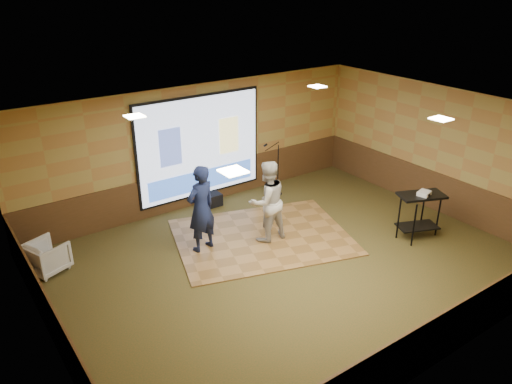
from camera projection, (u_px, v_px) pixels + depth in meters
ground at (287, 263)px, 10.05m from camera, size 9.00×9.00×0.00m
room_shell at (290, 165)px, 9.19m from camera, size 9.04×7.04×3.02m
wainscot_back at (201, 185)px, 12.45m from camera, size 9.00×0.04×0.95m
wainscot_front at (437, 339)px, 7.25m from camera, size 9.00×0.04×0.95m
wainscot_left at (55, 327)px, 7.50m from camera, size 0.04×7.00×0.95m
wainscot_right at (431, 190)px, 12.21m from camera, size 0.04×7.00×0.95m
projector_screen at (200, 148)px, 12.01m from camera, size 3.32×0.06×2.52m
downlight_nw at (135, 116)px, 9.03m from camera, size 0.32×0.32×0.02m
downlight_ne at (317, 86)px, 11.34m from camera, size 0.32×0.32×0.02m
downlight_sw at (233, 171)px, 6.56m from camera, size 0.32×0.32×0.02m
downlight_se at (441, 119)px, 8.87m from camera, size 0.32×0.32×0.02m
dance_floor at (262, 237)px, 10.99m from camera, size 4.38×3.79×0.03m
player_left at (201, 209)px, 10.13m from camera, size 0.75×0.57×1.86m
player_right at (267, 201)px, 10.53m from camera, size 0.89×0.70×1.79m
av_table at (420, 207)px, 10.74m from camera, size 0.97×0.51×1.02m
projector at (424, 193)px, 10.56m from camera, size 0.32×0.29×0.09m
mic_stand at (276, 177)px, 12.90m from camera, size 0.58×0.24×1.47m
banquet_chair at (47, 256)px, 9.66m from camera, size 0.89×0.88×0.63m
duffel_bag at (211, 200)px, 12.41m from camera, size 0.50×0.34×0.31m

